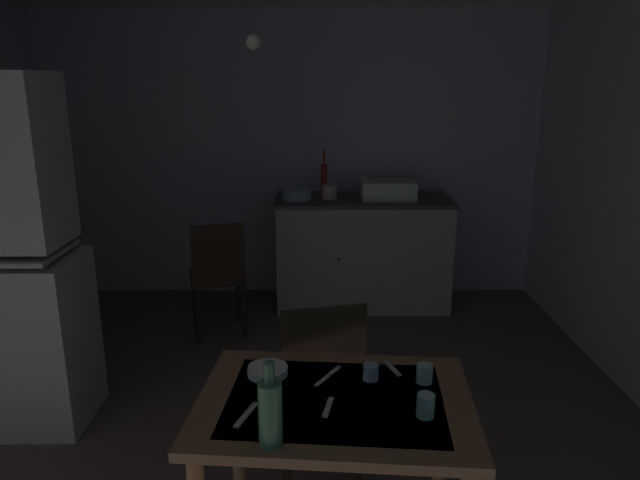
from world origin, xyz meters
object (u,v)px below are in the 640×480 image
Objects in this scene: mixing_bowl_counter at (297,195)px; hand_pump at (324,177)px; chair_far_side at (318,385)px; mug_tall at (425,373)px; dining_table at (335,428)px; glass_bottle at (270,412)px; sink_basin at (388,189)px; serving_bowl_wide at (268,371)px; chair_by_counter at (218,275)px.

hand_pump is at bearing 23.39° from mixing_bowl_counter.
chair_far_side is 12.97× the size of mug_tall.
dining_table is 0.61m from chair_far_side.
chair_far_side is at bearing 80.05° from glass_bottle.
serving_bowl_wide is (-0.78, -2.70, -0.21)m from sink_basin.
mixing_bowl_counter reaches higher than dining_table.
sink_basin is 1.56m from chair_by_counter.
hand_pump is at bearing 86.36° from glass_bottle.
mug_tall is at bearing -93.77° from sink_basin.
serving_bowl_wide is 0.56× the size of glass_bottle.
chair_far_side is 0.54m from serving_bowl_wide.
sink_basin is 0.42× the size of dining_table.
hand_pump is 1.22m from chair_by_counter.
sink_basin is at bearing 73.98° from serving_bowl_wide.
mixing_bowl_counter is at bearing 94.53° from dining_table.
hand_pump reaches higher than dining_table.
mixing_bowl_counter is at bearing 94.23° from chair_far_side.
dining_table is at bearing -70.42° from chair_by_counter.
glass_bottle is at bearing -103.04° from sink_basin.
sink_basin reaches higher than serving_bowl_wide.
sink_basin is at bearing 76.96° from glass_bottle.
sink_basin is 1.13× the size of hand_pump.
mixing_bowl_counter reaches higher than serving_bowl_wide.
chair_by_counter reaches higher than dining_table.
chair_by_counter is at bearing 103.22° from glass_bottle.
dining_table is (0.22, -2.83, -0.31)m from mixing_bowl_counter.
chair_by_counter is (-0.79, -0.69, -0.62)m from hand_pump.
mixing_bowl_counter is 3.29× the size of mug_tall.
mug_tall is at bearing -83.03° from hand_pump.
serving_bowl_wide is (-0.03, -2.65, -0.18)m from mixing_bowl_counter.
chair_by_counter is 2.15m from serving_bowl_wide.
serving_bowl_wide is 0.60m from mug_tall.
serving_bowl_wide is 0.46m from glass_bottle.
dining_table is 0.34m from serving_bowl_wide.
dining_table is 14.41× the size of mug_tall.
sink_basin is 2.42m from chair_far_side.
chair_far_side is 1.81m from chair_by_counter.
sink_basin is 2.82× the size of serving_bowl_wide.
hand_pump is at bearing 40.95° from chair_by_counter.
glass_bottle reaches higher than mug_tall.
dining_table is 2.39m from chair_by_counter.
sink_basin is 0.75m from mixing_bowl_counter.
serving_bowl_wide is at bearing 144.66° from dining_table.
hand_pump reaches higher than chair_by_counter.
serving_bowl_wide is at bearing -106.02° from sink_basin.
dining_table is at bearing -35.34° from serving_bowl_wide.
glass_bottle reaches higher than mixing_bowl_counter.
sink_basin is 1.86× the size of mixing_bowl_counter.
hand_pump is 2.42m from chair_far_side.
mug_tall reaches higher than serving_bowl_wide.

